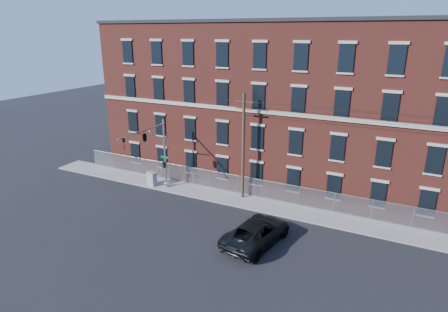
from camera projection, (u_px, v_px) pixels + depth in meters
name	position (u px, v px, depth m)	size (l,w,h in m)	color
ground	(195.00, 218.00, 32.53)	(140.00, 140.00, 0.00)	black
sidewalk	(349.00, 222.00, 31.65)	(65.00, 3.00, 0.12)	gray
mill_building	(373.00, 108.00, 36.71)	(55.30, 14.32, 16.30)	maroon
chain_link_fence	(353.00, 206.00, 32.44)	(59.06, 0.06, 1.85)	#A5A8AD
traffic_signal_mast	(150.00, 143.00, 35.25)	(0.90, 6.75, 7.00)	#9EA0A5
utility_pole_near	(243.00, 145.00, 34.77)	(1.80, 0.28, 10.00)	#423021
pickup_truck	(257.00, 232.00, 28.49)	(3.00, 6.50, 1.81)	black
utility_cabinet	(152.00, 179.00, 39.08)	(1.10, 0.55, 1.38)	gray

